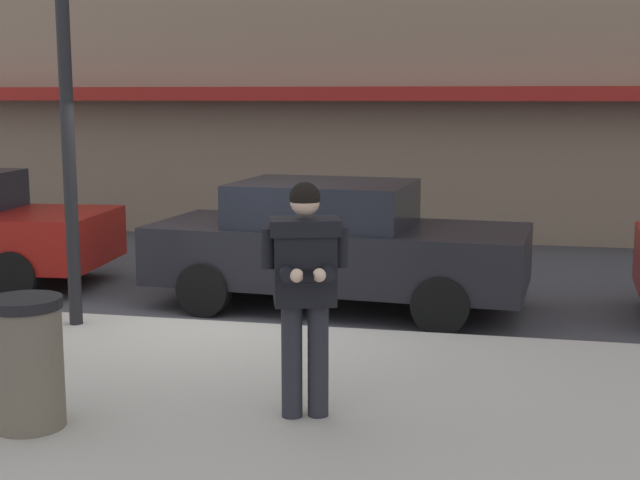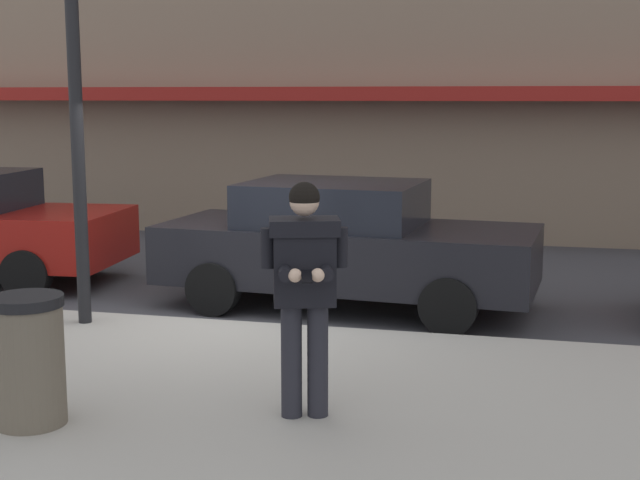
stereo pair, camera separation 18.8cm
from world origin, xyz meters
TOP-DOWN VIEW (x-y plane):
  - ground_plane at (0.00, 0.00)m, footprint 80.00×80.00m
  - sidewalk at (1.00, -2.85)m, footprint 32.00×5.30m
  - curb_paint_line at (1.00, 0.05)m, footprint 28.00×0.12m
  - parked_sedan_mid at (1.09, 1.26)m, footprint 4.63×2.19m
  - man_texting_on_phone at (1.67, -2.86)m, footprint 0.62×0.64m
  - street_lamp_post at (-1.37, -0.65)m, footprint 0.36×0.36m
  - trash_bin at (-0.28, -3.49)m, footprint 0.55×0.55m

SIDE VIEW (x-z plane):
  - ground_plane at x=0.00m, z-range 0.00..0.00m
  - curb_paint_line at x=1.00m, z-range 0.00..0.01m
  - sidewalk at x=1.00m, z-range 0.00..0.14m
  - trash_bin at x=-0.28m, z-range 0.14..1.12m
  - parked_sedan_mid at x=1.09m, z-range 0.02..1.56m
  - man_texting_on_phone at x=1.67m, z-range 0.35..2.15m
  - street_lamp_post at x=-1.37m, z-range 0.70..5.58m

